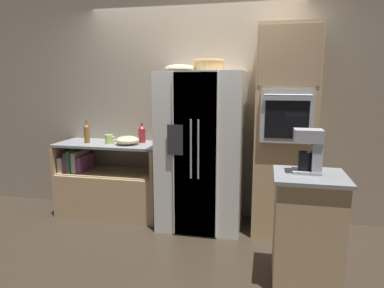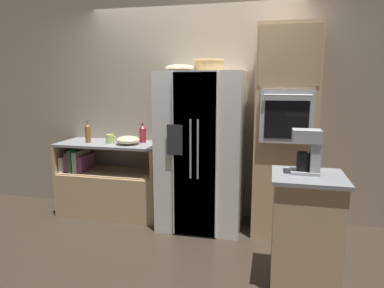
{
  "view_description": "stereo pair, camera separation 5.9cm",
  "coord_description": "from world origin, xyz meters",
  "px_view_note": "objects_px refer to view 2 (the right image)",
  "views": [
    {
      "loc": [
        0.87,
        -3.61,
        1.62
      ],
      "look_at": [
        0.09,
        -0.02,
        0.96
      ],
      "focal_mm": 32.0,
      "sensor_mm": 36.0,
      "label": 1
    },
    {
      "loc": [
        0.93,
        -3.59,
        1.62
      ],
      "look_at": [
        0.09,
        -0.02,
        0.96
      ],
      "focal_mm": 32.0,
      "sensor_mm": 36.0,
      "label": 2
    }
  ],
  "objects_px": {
    "refrigerator": "(201,151)",
    "bottle_tall": "(143,133)",
    "mixing_bowl": "(128,140)",
    "wicker_basket": "(209,65)",
    "coffee_maker": "(309,149)",
    "fruit_bowl": "(180,68)",
    "wall_oven": "(285,132)",
    "mug": "(110,139)",
    "bottle_short": "(88,133)"
  },
  "relations": [
    {
      "from": "wall_oven",
      "to": "mug",
      "type": "distance_m",
      "value": 2.03
    },
    {
      "from": "refrigerator",
      "to": "mug",
      "type": "bearing_deg",
      "value": 177.41
    },
    {
      "from": "wall_oven",
      "to": "bottle_short",
      "type": "bearing_deg",
      "value": -179.58
    },
    {
      "from": "bottle_tall",
      "to": "mixing_bowl",
      "type": "bearing_deg",
      "value": -127.27
    },
    {
      "from": "bottle_tall",
      "to": "bottle_short",
      "type": "distance_m",
      "value": 0.66
    },
    {
      "from": "fruit_bowl",
      "to": "mixing_bowl",
      "type": "height_order",
      "value": "fruit_bowl"
    },
    {
      "from": "mixing_bowl",
      "to": "coffee_maker",
      "type": "distance_m",
      "value": 2.17
    },
    {
      "from": "wicker_basket",
      "to": "mixing_bowl",
      "type": "bearing_deg",
      "value": 179.64
    },
    {
      "from": "mug",
      "to": "coffee_maker",
      "type": "xyz_separation_m",
      "value": [
        2.18,
        -0.97,
        0.16
      ]
    },
    {
      "from": "bottle_tall",
      "to": "mug",
      "type": "distance_m",
      "value": 0.39
    },
    {
      "from": "wall_oven",
      "to": "bottle_tall",
      "type": "bearing_deg",
      "value": 174.93
    },
    {
      "from": "wall_oven",
      "to": "coffee_maker",
      "type": "distance_m",
      "value": 0.98
    },
    {
      "from": "refrigerator",
      "to": "coffee_maker",
      "type": "height_order",
      "value": "refrigerator"
    },
    {
      "from": "mug",
      "to": "mixing_bowl",
      "type": "xyz_separation_m",
      "value": [
        0.24,
        -0.02,
        -0.0
      ]
    },
    {
      "from": "mixing_bowl",
      "to": "bottle_tall",
      "type": "bearing_deg",
      "value": 52.73
    },
    {
      "from": "fruit_bowl",
      "to": "bottle_short",
      "type": "distance_m",
      "value": 1.41
    },
    {
      "from": "refrigerator",
      "to": "bottle_tall",
      "type": "distance_m",
      "value": 0.81
    },
    {
      "from": "bottle_tall",
      "to": "mixing_bowl",
      "type": "height_order",
      "value": "bottle_tall"
    },
    {
      "from": "coffee_maker",
      "to": "bottle_short",
      "type": "bearing_deg",
      "value": 158.84
    },
    {
      "from": "coffee_maker",
      "to": "wall_oven",
      "type": "bearing_deg",
      "value": 99.19
    },
    {
      "from": "wicker_basket",
      "to": "coffee_maker",
      "type": "distance_m",
      "value": 1.53
    },
    {
      "from": "wicker_basket",
      "to": "bottle_short",
      "type": "distance_m",
      "value": 1.68
    },
    {
      "from": "mixing_bowl",
      "to": "coffee_maker",
      "type": "relative_size",
      "value": 0.8
    },
    {
      "from": "refrigerator",
      "to": "mixing_bowl",
      "type": "height_order",
      "value": "refrigerator"
    },
    {
      "from": "wall_oven",
      "to": "bottle_short",
      "type": "height_order",
      "value": "wall_oven"
    },
    {
      "from": "wicker_basket",
      "to": "coffee_maker",
      "type": "relative_size",
      "value": 0.94
    },
    {
      "from": "coffee_maker",
      "to": "bottle_tall",
      "type": "bearing_deg",
      "value": 148.44
    },
    {
      "from": "wall_oven",
      "to": "wicker_basket",
      "type": "bearing_deg",
      "value": -178.54
    },
    {
      "from": "bottle_tall",
      "to": "coffee_maker",
      "type": "bearing_deg",
      "value": -31.56
    },
    {
      "from": "refrigerator",
      "to": "bottle_tall",
      "type": "xyz_separation_m",
      "value": [
        -0.77,
        0.2,
        0.14
      ]
    },
    {
      "from": "fruit_bowl",
      "to": "mixing_bowl",
      "type": "bearing_deg",
      "value": 171.05
    },
    {
      "from": "fruit_bowl",
      "to": "mixing_bowl",
      "type": "distance_m",
      "value": 1.07
    },
    {
      "from": "bottle_tall",
      "to": "bottle_short",
      "type": "height_order",
      "value": "bottle_short"
    },
    {
      "from": "mixing_bowl",
      "to": "mug",
      "type": "bearing_deg",
      "value": 175.91
    },
    {
      "from": "bottle_tall",
      "to": "fruit_bowl",
      "type": "bearing_deg",
      "value": -26.08
    },
    {
      "from": "wall_oven",
      "to": "mug",
      "type": "height_order",
      "value": "wall_oven"
    },
    {
      "from": "refrigerator",
      "to": "coffee_maker",
      "type": "distance_m",
      "value": 1.41
    },
    {
      "from": "refrigerator",
      "to": "mixing_bowl",
      "type": "bearing_deg",
      "value": 177.81
    },
    {
      "from": "refrigerator",
      "to": "fruit_bowl",
      "type": "bearing_deg",
      "value": -162.47
    },
    {
      "from": "fruit_bowl",
      "to": "coffee_maker",
      "type": "bearing_deg",
      "value": -33.74
    },
    {
      "from": "wall_oven",
      "to": "refrigerator",
      "type": "bearing_deg",
      "value": -176.85
    },
    {
      "from": "fruit_bowl",
      "to": "wall_oven",
      "type": "bearing_deg",
      "value": 6.15
    },
    {
      "from": "wall_oven",
      "to": "mixing_bowl",
      "type": "relative_size",
      "value": 7.79
    },
    {
      "from": "bottle_tall",
      "to": "wicker_basket",
      "type": "bearing_deg",
      "value": -11.29
    },
    {
      "from": "bottle_short",
      "to": "fruit_bowl",
      "type": "bearing_deg",
      "value": -4.96
    },
    {
      "from": "wicker_basket",
      "to": "fruit_bowl",
      "type": "bearing_deg",
      "value": -161.47
    },
    {
      "from": "bottle_tall",
      "to": "refrigerator",
      "type": "bearing_deg",
      "value": -14.26
    },
    {
      "from": "mixing_bowl",
      "to": "refrigerator",
      "type": "bearing_deg",
      "value": -2.19
    },
    {
      "from": "wall_oven",
      "to": "coffee_maker",
      "type": "relative_size",
      "value": 6.26
    },
    {
      "from": "mug",
      "to": "mixing_bowl",
      "type": "bearing_deg",
      "value": -4.09
    }
  ]
}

